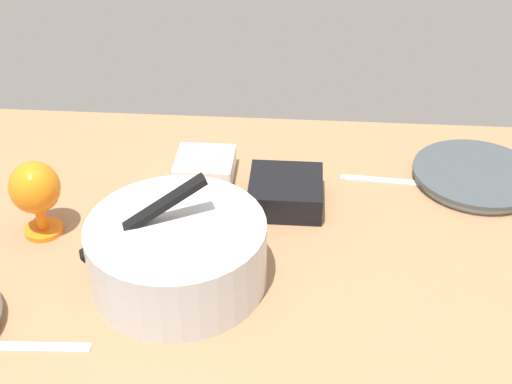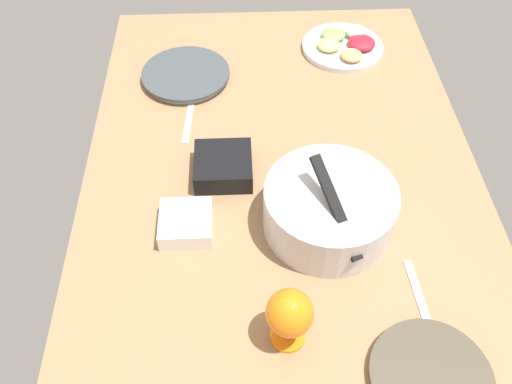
% 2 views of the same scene
% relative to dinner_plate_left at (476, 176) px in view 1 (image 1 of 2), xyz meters
% --- Properties ---
extents(ground_plane, '(1.60, 1.04, 0.04)m').
position_rel_dinner_plate_left_xyz_m(ground_plane, '(0.43, 0.27, -0.03)').
color(ground_plane, '#99704C').
extents(dinner_plate_left, '(0.27, 0.27, 0.03)m').
position_rel_dinner_plate_left_xyz_m(dinner_plate_left, '(0.00, 0.00, 0.00)').
color(dinner_plate_left, silver).
rests_on(dinner_plate_left, ground_plane).
extents(mixing_bowl, '(0.32, 0.31, 0.20)m').
position_rel_dinner_plate_left_xyz_m(mixing_bowl, '(0.58, 0.36, 0.05)').
color(mixing_bowl, silver).
rests_on(mixing_bowl, ground_plane).
extents(hurricane_glass_orange, '(0.09, 0.09, 0.15)m').
position_rel_dinner_plate_left_xyz_m(hurricane_glass_orange, '(0.87, 0.25, 0.08)').
color(hurricane_glass_orange, orange).
rests_on(hurricane_glass_orange, ground_plane).
extents(square_bowl_white, '(0.12, 0.12, 0.05)m').
position_rel_dinner_plate_left_xyz_m(square_bowl_white, '(0.58, 0.03, 0.01)').
color(square_bowl_white, white).
rests_on(square_bowl_white, ground_plane).
extents(square_bowl_black, '(0.15, 0.15, 0.06)m').
position_rel_dinner_plate_left_xyz_m(square_bowl_black, '(0.41, 0.12, 0.02)').
color(square_bowl_black, black).
rests_on(square_bowl_black, ground_plane).
extents(fork_by_left_plate, '(0.18, 0.03, 0.01)m').
position_rel_dinner_plate_left_xyz_m(fork_by_left_plate, '(0.20, 0.01, -0.01)').
color(fork_by_left_plate, silver).
rests_on(fork_by_left_plate, ground_plane).
extents(fork_by_right_plate, '(0.18, 0.03, 0.01)m').
position_rel_dinner_plate_left_xyz_m(fork_by_right_plate, '(0.79, 0.54, -0.01)').
color(fork_by_right_plate, silver).
rests_on(fork_by_right_plate, ground_plane).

